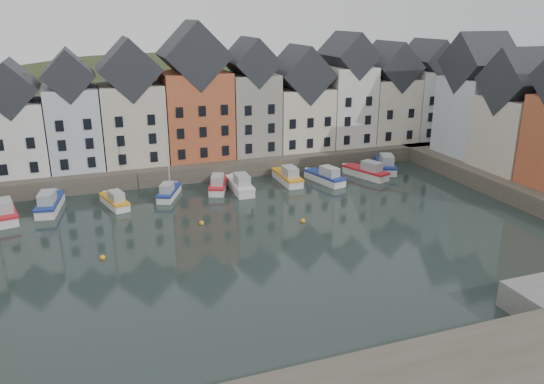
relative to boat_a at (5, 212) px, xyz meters
name	(u,v)px	position (x,y,z in m)	size (l,w,h in m)	color
ground	(264,250)	(23.06, -16.53, -0.76)	(260.00, 260.00, 0.00)	black
far_quay	(195,159)	(23.06, 13.47, 0.24)	(90.00, 16.00, 2.00)	#464135
hillside	(171,220)	(23.07, 39.47, -18.72)	(153.60, 70.40, 64.00)	#252F17
far_terrace	(218,104)	(26.27, 11.47, 8.12)	(72.37, 8.16, 17.78)	beige
right_terrace	(521,114)	(59.06, -8.45, 8.15)	(8.30, 24.25, 16.36)	silver
mooring_buoys	(208,233)	(19.06, -11.19, -0.61)	(20.50, 5.50, 0.50)	orange
boat_a	(5,212)	(0.00, 0.00, 0.00)	(3.32, 6.92, 2.55)	silver
boat_b	(50,204)	(4.34, 1.16, 0.00)	(3.08, 6.93, 2.57)	silver
boat_c	(115,201)	(11.15, 0.01, -0.13)	(3.11, 5.79, 2.12)	silver
boat_d	(169,192)	(17.31, 1.02, -0.08)	(3.80, 5.72, 10.52)	silver
boat_e	(218,185)	(23.47, 1.73, -0.07)	(3.83, 6.32, 2.32)	silver
boat_f	(240,185)	(25.89, 0.43, 0.00)	(2.29, 6.71, 2.55)	silver
boat_g	(288,177)	(32.55, 1.64, -0.02)	(2.06, 6.52, 2.50)	silver
boat_h	(326,177)	(37.12, 0.07, -0.04)	(3.45, 6.59, 2.42)	silver
boat_i	(367,172)	(43.18, 0.24, -0.01)	(4.16, 6.83, 2.51)	silver
boat_j	(385,165)	(47.19, 2.22, 0.02)	(4.54, 7.14, 2.63)	silver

